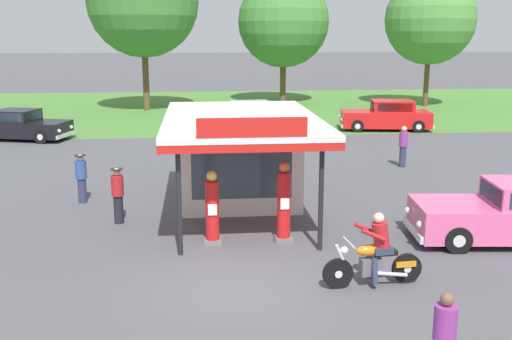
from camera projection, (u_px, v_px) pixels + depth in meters
name	position (u px, v px, depth m)	size (l,w,h in m)	color
ground_plane	(238.00, 280.00, 12.71)	(300.00, 300.00, 0.00)	#4C4C51
grass_verge_strip	(209.00, 108.00, 41.80)	(120.00, 24.00, 0.01)	#477A33
service_station_kiosk	(238.00, 150.00, 18.13)	(4.26, 7.18, 3.31)	silver
gas_pump_nearside	(212.00, 211.00, 14.76)	(0.44, 0.44, 1.86)	slate
gas_pump_offside	(284.00, 205.00, 14.91)	(0.44, 0.44, 2.04)	slate
motorcycle_with_rider	(375.00, 256.00, 12.30)	(2.15, 0.70, 1.58)	black
parked_car_back_row_far_right	(387.00, 116.00, 32.18)	(5.09, 2.53, 1.61)	red
parked_car_back_row_left	(20.00, 126.00, 29.33)	(5.23, 3.13, 1.48)	black
parked_car_back_row_right	(254.00, 116.00, 32.75)	(5.44, 2.56, 1.50)	#7AC6D1
bystander_admiring_sedan	(444.00, 338.00, 8.74)	(0.34, 0.34, 1.50)	black
bystander_leaning_by_kiosk	(118.00, 194.00, 16.34)	(0.34, 0.34, 1.56)	black
bystander_strolling_foreground	(81.00, 177.00, 18.33)	(0.34, 0.34, 1.53)	#2D3351
bystander_chatting_near_pumps	(403.00, 146.00, 23.26)	(0.34, 0.34, 1.62)	#2D3351
tree_oak_distant_spare	(430.00, 19.00, 41.52)	(6.28, 6.28, 9.22)	brown
tree_oak_far_right	(146.00, 4.00, 39.03)	(7.32, 7.32, 10.84)	brown
tree_oak_left	(284.00, 23.00, 43.85)	(6.71, 6.71, 9.32)	brown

